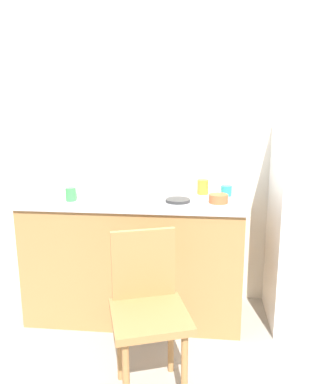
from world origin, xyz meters
TOP-DOWN VIEW (x-y plane):
  - ground_plane at (0.00, 0.00)m, footprint 8.00×8.00m
  - back_wall at (0.00, 1.00)m, footprint 4.80×0.10m
  - cabinet_base at (-0.25, 0.65)m, footprint 1.54×0.60m
  - countertop at (-0.25, 0.65)m, footprint 1.58×0.64m
  - faucet at (-0.44, 0.90)m, footprint 0.02×0.02m
  - refrigerator at (1.04, 0.67)m, footprint 0.59×0.56m
  - chair at (-0.04, -0.12)m, footprint 0.51×0.51m
  - dish_tray at (-0.50, 0.64)m, footprint 0.28×0.20m
  - terracotta_bowl at (0.35, 0.53)m, footprint 0.13×0.13m
  - hotplate at (0.07, 0.53)m, footprint 0.17×0.17m
  - cup_green at (-0.66, 0.48)m, footprint 0.07×0.07m
  - cup_orange at (0.24, 0.78)m, footprint 0.08×0.08m
  - cup_teal at (0.41, 0.75)m, footprint 0.08×0.08m

SIDE VIEW (x-z plane):
  - ground_plane at x=0.00m, z-range 0.00..0.00m
  - cabinet_base at x=-0.25m, z-range 0.00..0.88m
  - chair at x=-0.04m, z-range 0.05..0.94m
  - refrigerator at x=1.04m, z-range 0.00..1.43m
  - countertop at x=-0.25m, z-range 0.88..0.92m
  - hotplate at x=0.07m, z-range 0.92..0.94m
  - dish_tray at x=-0.50m, z-range 0.92..0.97m
  - terracotta_bowl at x=0.35m, z-range 0.92..0.98m
  - cup_teal at x=0.41m, z-range 0.92..0.99m
  - cup_green at x=-0.66m, z-range 0.92..1.01m
  - cup_orange at x=0.24m, z-range 0.92..1.03m
  - faucet at x=-0.44m, z-range 0.92..1.19m
  - back_wall at x=0.00m, z-range 0.00..2.46m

